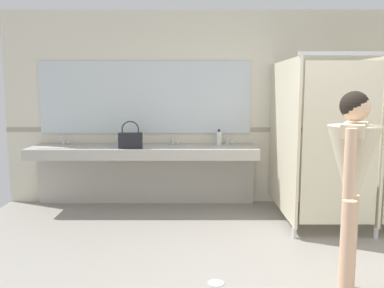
% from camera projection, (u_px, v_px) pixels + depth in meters
% --- Properties ---
extents(wall_back, '(7.10, 0.12, 2.70)m').
position_uv_depth(wall_back, '(255.00, 108.00, 5.72)').
color(wall_back, beige).
rests_on(wall_back, ground_plane).
extents(wall_back_tile_band, '(7.10, 0.01, 0.06)m').
position_uv_depth(wall_back_tile_band, '(255.00, 130.00, 5.70)').
color(wall_back_tile_band, '#9E937F').
rests_on(wall_back_tile_band, wall_back).
extents(vanity_counter, '(3.06, 0.59, 0.96)m').
position_uv_depth(vanity_counter, '(143.00, 161.00, 5.52)').
color(vanity_counter, '#B2ADA3').
rests_on(vanity_counter, ground_plane).
extents(mirror_panel, '(2.96, 0.02, 1.01)m').
position_uv_depth(mirror_panel, '(144.00, 98.00, 5.62)').
color(mirror_panel, silver).
rests_on(mirror_panel, wall_back).
extents(person_standing, '(0.54, 0.54, 1.60)m').
position_uv_depth(person_standing, '(351.00, 169.00, 3.07)').
color(person_standing, '#DBAD89').
rests_on(person_standing, ground_plane).
extents(handbag, '(0.31, 0.10, 0.36)m').
position_uv_depth(handbag, '(129.00, 139.00, 5.24)').
color(handbag, black).
rests_on(handbag, vanity_counter).
extents(soap_dispenser, '(0.07, 0.07, 0.22)m').
position_uv_depth(soap_dispenser, '(217.00, 138.00, 5.57)').
color(soap_dispenser, white).
rests_on(soap_dispenser, vanity_counter).
extents(paper_cup, '(0.07, 0.07, 0.09)m').
position_uv_depth(paper_cup, '(130.00, 145.00, 5.28)').
color(paper_cup, white).
rests_on(paper_cup, vanity_counter).
extents(floor_drain_cover, '(0.14, 0.14, 0.01)m').
position_uv_depth(floor_drain_cover, '(214.00, 283.00, 3.37)').
color(floor_drain_cover, '#B7BABF').
rests_on(floor_drain_cover, ground_plane).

